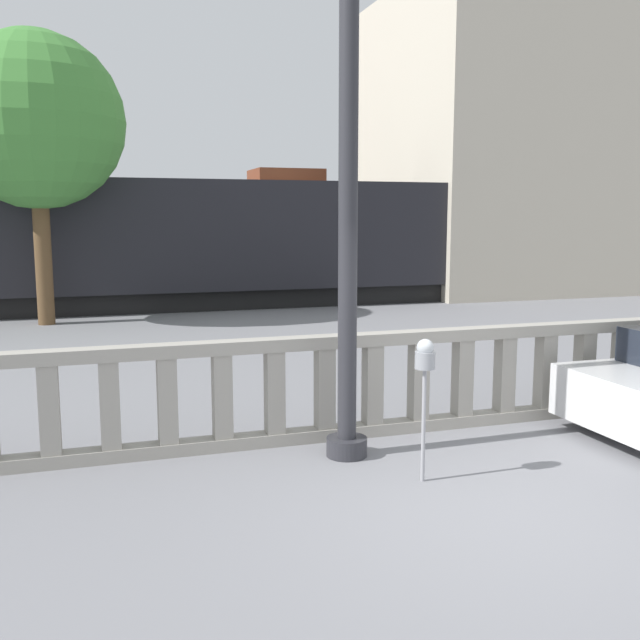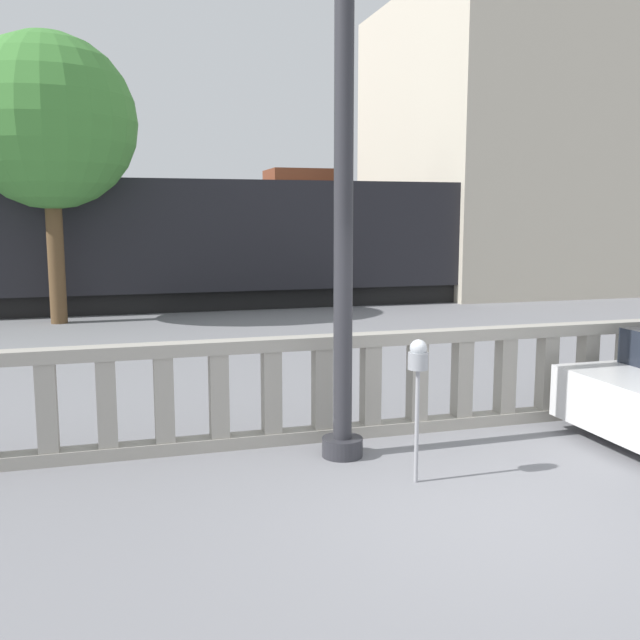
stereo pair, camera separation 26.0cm
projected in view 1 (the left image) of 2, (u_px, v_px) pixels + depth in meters
name	position (u px, v px, depth m)	size (l,w,h in m)	color
ground_plane	(511.00, 514.00, 6.13)	(160.00, 160.00, 0.00)	slate
balustrade	(396.00, 383.00, 8.35)	(13.23, 0.24, 1.21)	#9E998E
lamppost	(349.00, 114.00, 7.10)	(0.44, 0.44, 6.78)	#2D2D33
parking_meter	(425.00, 365.00, 6.72)	(0.19, 0.19, 1.39)	#99999E
train_near	(148.00, 242.00, 19.40)	(23.90, 2.61, 4.09)	black
building_block	(554.00, 150.00, 26.45)	(13.39, 9.23, 9.98)	beige
tree_left	(36.00, 122.00, 16.18)	(4.00, 4.00, 6.69)	brown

